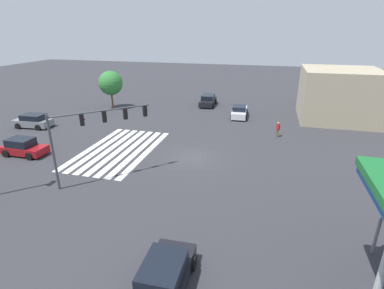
% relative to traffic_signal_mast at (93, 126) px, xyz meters
% --- Properties ---
extents(ground_plane, '(149.49, 149.49, 0.00)m').
position_rel_traffic_signal_mast_xyz_m(ground_plane, '(-5.93, 5.93, -4.37)').
color(ground_plane, '#333338').
extents(crosswalk_markings, '(11.60, 6.30, 0.01)m').
position_rel_traffic_signal_mast_xyz_m(crosswalk_markings, '(-5.93, -1.42, -4.37)').
color(crosswalk_markings, silver).
rests_on(crosswalk_markings, ground_plane).
extents(traffic_signal_mast, '(5.37, 5.37, 5.69)m').
position_rel_traffic_signal_mast_xyz_m(traffic_signal_mast, '(0.00, 0.00, 0.00)').
color(traffic_signal_mast, '#47474C').
rests_on(traffic_signal_mast, ground_plane).
extents(car_0, '(4.91, 2.28, 1.54)m').
position_rel_traffic_signal_mast_xyz_m(car_0, '(-20.54, 8.59, -3.66)').
color(car_0, silver).
rests_on(car_0, ground_plane).
extents(car_1, '(4.19, 2.29, 1.61)m').
position_rel_traffic_signal_mast_xyz_m(car_1, '(8.64, 8.48, -3.60)').
color(car_1, black).
rests_on(car_1, ground_plane).
extents(car_2, '(2.40, 4.39, 1.59)m').
position_rel_traffic_signal_mast_xyz_m(car_2, '(-9.83, -14.62, -3.60)').
color(car_2, gray).
rests_on(car_2, ground_plane).
extents(car_3, '(4.78, 2.34, 1.62)m').
position_rel_traffic_signal_mast_xyz_m(car_3, '(-25.62, 3.28, -3.60)').
color(car_3, black).
rests_on(car_3, ground_plane).
extents(car_4, '(2.07, 4.12, 1.58)m').
position_rel_traffic_signal_mast_xyz_m(car_4, '(-2.60, -9.44, -3.63)').
color(car_4, maroon).
rests_on(car_4, ground_plane).
extents(corner_building, '(9.08, 9.08, 6.37)m').
position_rel_traffic_signal_mast_xyz_m(corner_building, '(-22.66, 20.73, -1.18)').
color(corner_building, tan).
rests_on(corner_building, ground_plane).
extents(pedestrian, '(0.41, 0.41, 1.68)m').
position_rel_traffic_signal_mast_xyz_m(pedestrian, '(-13.69, 13.49, -3.44)').
color(pedestrian, brown).
rests_on(pedestrian, ground_plane).
extents(tree_corner_a, '(3.43, 3.43, 5.39)m').
position_rel_traffic_signal_mast_xyz_m(tree_corner_a, '(-20.52, -10.02, -0.71)').
color(tree_corner_a, brown).
rests_on(tree_corner_a, ground_plane).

